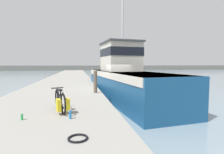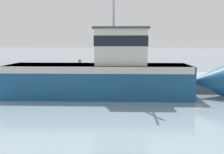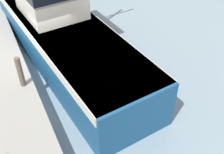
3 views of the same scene
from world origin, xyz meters
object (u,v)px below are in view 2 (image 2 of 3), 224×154
(mooring_post, at_px, (80,69))
(water_bottle_on_curb, at_px, (25,73))
(water_bottle_by_bike, at_px, (34,71))
(fishing_boat_main, at_px, (110,72))
(bicycle_touring, at_px, (37,69))

(mooring_post, height_order, water_bottle_on_curb, mooring_post)
(mooring_post, relative_size, water_bottle_by_bike, 6.90)
(water_bottle_by_bike, bearing_deg, water_bottle_on_curb, -6.38)
(mooring_post, height_order, water_bottle_by_bike, mooring_post)
(fishing_boat_main, bearing_deg, mooring_post, -139.26)
(bicycle_touring, height_order, water_bottle_on_curb, bicycle_touring)
(bicycle_touring, xyz_separation_m, mooring_post, (1.58, 3.89, 0.28))
(fishing_boat_main, height_order, water_bottle_by_bike, fishing_boat_main)
(fishing_boat_main, height_order, mooring_post, fishing_boat_main)
(water_bottle_on_curb, bearing_deg, bicycle_touring, 112.04)
(fishing_boat_main, height_order, water_bottle_on_curb, fishing_boat_main)
(mooring_post, bearing_deg, water_bottle_by_bike, -119.79)
(fishing_boat_main, xyz_separation_m, water_bottle_by_bike, (-4.98, -7.10, -0.58))
(fishing_boat_main, bearing_deg, bicycle_touring, -127.65)
(bicycle_touring, distance_m, water_bottle_by_bike, 1.30)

